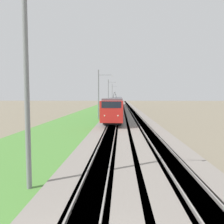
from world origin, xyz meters
The scene contains 10 objects.
ballast_main centered at (50.00, 0.00, 0.15)m, with size 240.00×4.40×0.30m.
ballast_adjacent centered at (50.00, -4.08, 0.15)m, with size 240.00×4.40×0.30m.
track_main centered at (50.00, 0.00, 0.16)m, with size 240.00×1.57×0.45m.
track_adjacent centered at (50.00, -4.08, 0.16)m, with size 240.00×1.57×0.45m.
grass_verge centered at (50.00, 6.32, 0.06)m, with size 240.00×8.10×0.12m.
passenger_train centered at (62.41, 0.00, 2.30)m, with size 81.60×2.91×4.93m.
catenary_mast_near centered at (5.09, 2.81, 4.88)m, with size 0.22×2.56×9.47m.
catenary_mast_mid centered at (34.56, 2.81, 4.54)m, with size 0.22×2.56×8.80m.
catenary_mast_far centered at (64.02, 2.81, 4.86)m, with size 0.22×2.56×9.42m.
catenary_mast_distant centered at (93.48, 2.81, 4.90)m, with size 0.22×2.56×9.50m.
Camera 1 is at (-4.04, -1.14, 4.14)m, focal length 35.00 mm.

